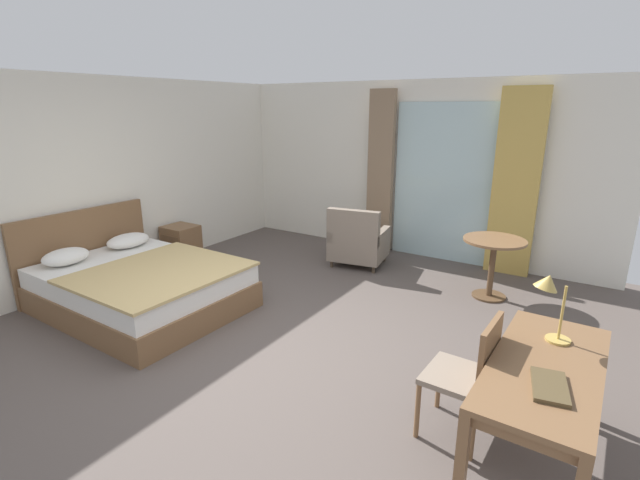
{
  "coord_description": "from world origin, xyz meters",
  "views": [
    {
      "loc": [
        2.61,
        -2.93,
        2.23
      ],
      "look_at": [
        0.37,
        0.56,
        1.0
      ],
      "focal_mm": 25.57,
      "sensor_mm": 36.0,
      "label": 1
    }
  ],
  "objects_px": {
    "desk_lamp": "(550,292)",
    "closed_book": "(550,386)",
    "round_cafe_table": "(493,254)",
    "nightstand": "(181,244)",
    "writing_desk": "(545,376)",
    "desk_chair": "(470,371)",
    "bed": "(138,284)",
    "armchair_by_window": "(358,243)"
  },
  "relations": [
    {
      "from": "bed",
      "to": "desk_chair",
      "type": "distance_m",
      "value": 3.76
    },
    {
      "from": "nightstand",
      "to": "closed_book",
      "type": "height_order",
      "value": "closed_book"
    },
    {
      "from": "desk_lamp",
      "to": "round_cafe_table",
      "type": "height_order",
      "value": "desk_lamp"
    },
    {
      "from": "desk_chair",
      "to": "round_cafe_table",
      "type": "bearing_deg",
      "value": 99.48
    },
    {
      "from": "armchair_by_window",
      "to": "writing_desk",
      "type": "bearing_deg",
      "value": -44.95
    },
    {
      "from": "closed_book",
      "to": "round_cafe_table",
      "type": "xyz_separation_m",
      "value": [
        -0.93,
        2.88,
        -0.19
      ]
    },
    {
      "from": "armchair_by_window",
      "to": "bed",
      "type": "bearing_deg",
      "value": -118.39
    },
    {
      "from": "armchair_by_window",
      "to": "round_cafe_table",
      "type": "xyz_separation_m",
      "value": [
        1.89,
        -0.15,
        0.2
      ]
    },
    {
      "from": "nightstand",
      "to": "round_cafe_table",
      "type": "distance_m",
      "value": 4.29
    },
    {
      "from": "closed_book",
      "to": "round_cafe_table",
      "type": "bearing_deg",
      "value": 96.58
    },
    {
      "from": "writing_desk",
      "to": "round_cafe_table",
      "type": "bearing_deg",
      "value": 108.63
    },
    {
      "from": "writing_desk",
      "to": "armchair_by_window",
      "type": "relative_size",
      "value": 1.66
    },
    {
      "from": "desk_chair",
      "to": "round_cafe_table",
      "type": "relative_size",
      "value": 1.24
    },
    {
      "from": "nightstand",
      "to": "writing_desk",
      "type": "distance_m",
      "value": 5.24
    },
    {
      "from": "desk_chair",
      "to": "closed_book",
      "type": "relative_size",
      "value": 2.71
    },
    {
      "from": "writing_desk",
      "to": "desk_chair",
      "type": "height_order",
      "value": "desk_chair"
    },
    {
      "from": "armchair_by_window",
      "to": "desk_lamp",
      "type": "bearing_deg",
      "value": -42.29
    },
    {
      "from": "writing_desk",
      "to": "desk_lamp",
      "type": "relative_size",
      "value": 2.94
    },
    {
      "from": "writing_desk",
      "to": "desk_chair",
      "type": "relative_size",
      "value": 1.59
    },
    {
      "from": "closed_book",
      "to": "round_cafe_table",
      "type": "height_order",
      "value": "closed_book"
    },
    {
      "from": "nightstand",
      "to": "desk_chair",
      "type": "xyz_separation_m",
      "value": [
        4.57,
        -1.47,
        0.23
      ]
    },
    {
      "from": "desk_lamp",
      "to": "round_cafe_table",
      "type": "relative_size",
      "value": 0.67
    },
    {
      "from": "bed",
      "to": "desk_lamp",
      "type": "height_order",
      "value": "desk_lamp"
    },
    {
      "from": "bed",
      "to": "armchair_by_window",
      "type": "height_order",
      "value": "bed"
    },
    {
      "from": "nightstand",
      "to": "armchair_by_window",
      "type": "distance_m",
      "value": 2.59
    },
    {
      "from": "round_cafe_table",
      "to": "nightstand",
      "type": "bearing_deg",
      "value": -164.66
    },
    {
      "from": "bed",
      "to": "desk_chair",
      "type": "bearing_deg",
      "value": -1.97
    },
    {
      "from": "nightstand",
      "to": "closed_book",
      "type": "relative_size",
      "value": 1.67
    },
    {
      "from": "desk_chair",
      "to": "writing_desk",
      "type": "bearing_deg",
      "value": -1.21
    },
    {
      "from": "nightstand",
      "to": "desk_chair",
      "type": "relative_size",
      "value": 0.61
    },
    {
      "from": "desk_lamp",
      "to": "armchair_by_window",
      "type": "xyz_separation_m",
      "value": [
        -2.71,
        2.46,
        -0.73
      ]
    },
    {
      "from": "writing_desk",
      "to": "round_cafe_table",
      "type": "distance_m",
      "value": 2.76
    },
    {
      "from": "desk_lamp",
      "to": "closed_book",
      "type": "xyz_separation_m",
      "value": [
        0.11,
        -0.57,
        -0.34
      ]
    },
    {
      "from": "writing_desk",
      "to": "desk_lamp",
      "type": "xyz_separation_m",
      "value": [
        -0.06,
        0.3,
        0.43
      ]
    },
    {
      "from": "nightstand",
      "to": "desk_lamp",
      "type": "height_order",
      "value": "desk_lamp"
    },
    {
      "from": "bed",
      "to": "round_cafe_table",
      "type": "xyz_separation_m",
      "value": [
        3.31,
        2.48,
        0.26
      ]
    },
    {
      "from": "nightstand",
      "to": "armchair_by_window",
      "type": "relative_size",
      "value": 0.64
    },
    {
      "from": "bed",
      "to": "round_cafe_table",
      "type": "bearing_deg",
      "value": 36.78
    },
    {
      "from": "desk_chair",
      "to": "armchair_by_window",
      "type": "relative_size",
      "value": 1.04
    },
    {
      "from": "desk_lamp",
      "to": "armchair_by_window",
      "type": "distance_m",
      "value": 3.74
    },
    {
      "from": "armchair_by_window",
      "to": "round_cafe_table",
      "type": "height_order",
      "value": "armchair_by_window"
    },
    {
      "from": "desk_lamp",
      "to": "closed_book",
      "type": "height_order",
      "value": "desk_lamp"
    }
  ]
}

